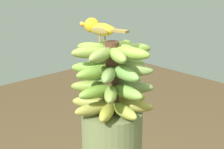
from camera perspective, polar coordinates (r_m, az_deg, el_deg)
name	(u,v)px	position (r m, az deg, el deg)	size (l,w,h in m)	color
banana_bunch	(112,78)	(1.32, 0.00, -0.53)	(0.30, 0.30, 0.26)	#4C2D1E
perched_bird	(98,28)	(1.30, -2.06, 7.05)	(0.07, 0.19, 0.08)	#C68933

